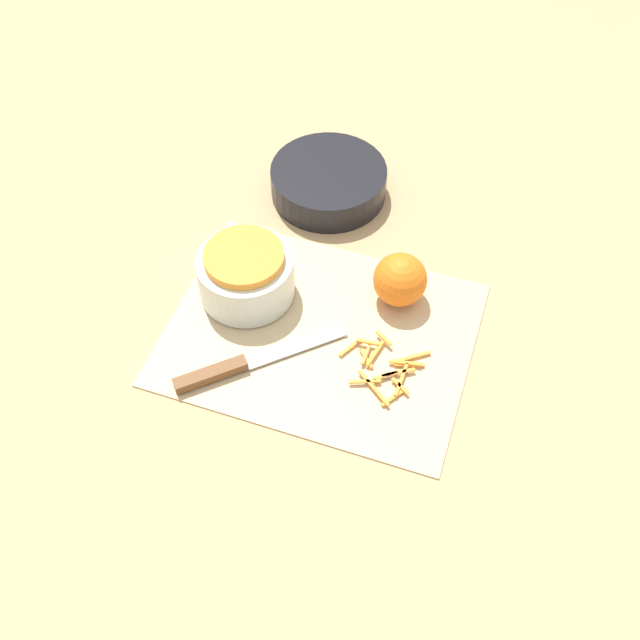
{
  "coord_description": "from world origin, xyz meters",
  "views": [
    {
      "loc": [
        0.22,
        -0.64,
        0.92
      ],
      "look_at": [
        0.0,
        0.0,
        0.04
      ],
      "focal_mm": 42.0,
      "sensor_mm": 36.0,
      "label": 1
    }
  ],
  "objects_px": {
    "bowl_dark": "(329,182)",
    "knife": "(231,368)",
    "bowl_speckled": "(246,273)",
    "orange_left": "(400,280)"
  },
  "relations": [
    {
      "from": "bowl_speckled",
      "to": "bowl_dark",
      "type": "bearing_deg",
      "value": 79.62
    },
    {
      "from": "knife",
      "to": "orange_left",
      "type": "height_order",
      "value": "orange_left"
    },
    {
      "from": "bowl_dark",
      "to": "knife",
      "type": "bearing_deg",
      "value": -91.89
    },
    {
      "from": "knife",
      "to": "bowl_speckled",
      "type": "bearing_deg",
      "value": 60.52
    },
    {
      "from": "bowl_speckled",
      "to": "orange_left",
      "type": "height_order",
      "value": "bowl_speckled"
    },
    {
      "from": "bowl_dark",
      "to": "orange_left",
      "type": "height_order",
      "value": "orange_left"
    },
    {
      "from": "bowl_speckled",
      "to": "orange_left",
      "type": "distance_m",
      "value": 0.24
    },
    {
      "from": "bowl_dark",
      "to": "knife",
      "type": "distance_m",
      "value": 0.41
    },
    {
      "from": "bowl_speckled",
      "to": "knife",
      "type": "height_order",
      "value": "bowl_speckled"
    },
    {
      "from": "bowl_dark",
      "to": "orange_left",
      "type": "relative_size",
      "value": 2.42
    }
  ]
}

